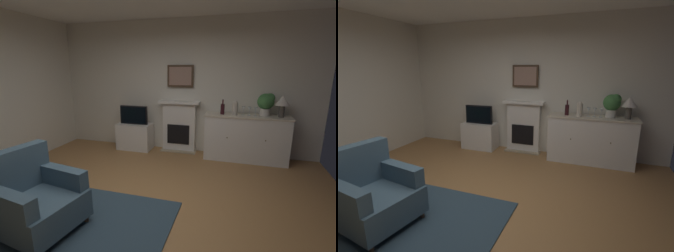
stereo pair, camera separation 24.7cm
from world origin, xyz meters
TOP-DOWN VIEW (x-y plane):
  - ground_plane at (0.00, 0.00)m, footprint 5.57×5.22m
  - wall_rear at (0.00, 2.58)m, footprint 5.57×0.06m
  - area_rug at (-0.70, -0.39)m, footprint 2.49×1.57m
  - fireplace_unit at (-0.00, 2.45)m, footprint 0.87×0.30m
  - framed_picture at (-0.00, 2.50)m, footprint 0.55×0.04m
  - sideboard_cabinet at (1.37, 2.28)m, footprint 1.58×0.49m
  - table_lamp at (1.96, 2.28)m, footprint 0.26×0.26m
  - wine_bottle at (0.91, 2.26)m, footprint 0.08×0.08m
  - wine_glass_left at (1.29, 2.29)m, footprint 0.07×0.07m
  - wine_glass_center at (1.40, 2.28)m, footprint 0.07×0.07m
  - wine_glass_right at (1.51, 2.25)m, footprint 0.07×0.07m
  - vase_decorative at (1.14, 2.23)m, footprint 0.11×0.11m
  - tv_cabinet at (-0.98, 2.29)m, footprint 0.75×0.42m
  - tv_set at (-0.98, 2.27)m, footprint 0.62×0.07m
  - potted_plant_small at (1.69, 2.32)m, footprint 0.30×0.30m
  - armchair at (-0.90, -0.57)m, footprint 0.91×0.88m

SIDE VIEW (x-z plane):
  - ground_plane at x=0.00m, z-range -0.10..0.00m
  - area_rug at x=-0.70m, z-range 0.00..0.02m
  - tv_cabinet at x=-0.98m, z-range 0.00..0.58m
  - armchair at x=-0.90m, z-range -0.08..0.84m
  - sideboard_cabinet at x=1.37m, z-range 0.00..0.90m
  - fireplace_unit at x=0.00m, z-range 0.00..1.10m
  - tv_set at x=-0.98m, z-range 0.58..0.98m
  - wine_bottle at x=0.91m, z-range 0.86..1.15m
  - wine_glass_left at x=1.29m, z-range 0.94..1.10m
  - wine_glass_center at x=1.40m, z-range 0.94..1.10m
  - wine_glass_right at x=1.51m, z-range 0.94..1.10m
  - vase_decorative at x=1.14m, z-range 0.90..1.18m
  - potted_plant_small at x=1.69m, z-range 0.94..1.37m
  - table_lamp at x=1.96m, z-range 0.98..1.38m
  - wall_rear at x=0.00m, z-range 0.00..2.76m
  - framed_picture at x=0.00m, z-range 1.39..1.84m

